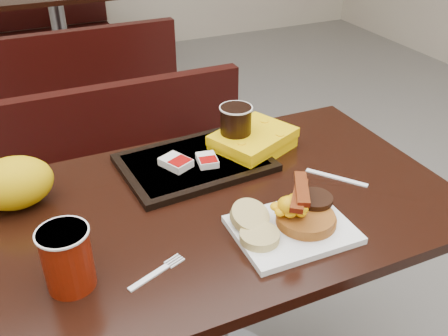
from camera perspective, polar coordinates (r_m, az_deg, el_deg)
name	(u,v)px	position (r m, az deg, el deg)	size (l,w,h in m)	color
table_near	(211,312)	(1.46, -1.49, -16.09)	(1.20, 0.70, 0.75)	black
bench_near_n	(141,189)	(1.98, -9.43, -2.40)	(1.00, 0.46, 0.72)	black
table_far	(62,46)	(3.69, -17.92, 13.12)	(1.20, 0.70, 0.75)	black
bench_far_s	(82,83)	(3.04, -15.83, 9.29)	(1.00, 0.46, 0.72)	black
bench_far_n	(49,22)	(4.37, -19.35, 15.41)	(1.00, 0.46, 0.72)	black
platter	(292,230)	(1.13, 7.78, -6.96)	(0.26, 0.20, 0.02)	white
pancake_stack	(306,217)	(1.13, 9.35, -5.57)	(0.14, 0.14, 0.03)	#915318
sausage_patty	(315,199)	(1.16, 10.30, -3.49)	(0.08, 0.08, 0.01)	black
scrambled_eggs	(289,207)	(1.10, 7.40, -4.44)	(0.08, 0.07, 0.04)	#E2A304
bacon_strips	(299,194)	(1.09, 8.59, -2.93)	(0.15, 0.07, 0.01)	#410C04
muffin_bottom	(260,236)	(1.08, 4.07, -7.76)	(0.09, 0.09, 0.02)	tan
muffin_top	(250,216)	(1.11, 2.94, -5.49)	(0.09, 0.09, 0.02)	tan
coffee_cup_near	(67,259)	(1.00, -17.40, -9.85)	(0.09, 0.09, 0.13)	#9C1605
fork	(149,278)	(1.02, -8.55, -12.23)	(0.13, 0.02, 0.00)	white
knife	(336,178)	(1.33, 12.68, -1.08)	(0.16, 0.01, 0.00)	white
condiment_syrup	(164,195)	(1.24, -6.81, -3.11)	(0.04, 0.03, 0.01)	#AE2B07
condiment_ketchup	(183,184)	(1.28, -4.68, -1.85)	(0.04, 0.03, 0.01)	#8C0504
tray	(195,163)	(1.36, -3.34, 0.62)	(0.39, 0.27, 0.02)	black
hashbrown_sleeve_left	(176,162)	(1.32, -5.51, 0.64)	(0.06, 0.08, 0.02)	silver
hashbrown_sleeve_right	(207,160)	(1.33, -1.93, 0.90)	(0.05, 0.07, 0.02)	silver
coffee_cup_far	(236,127)	(1.39, 1.35, 4.74)	(0.09, 0.09, 0.12)	black
clamshell	(253,141)	(1.42, 3.33, 3.06)	(0.22, 0.16, 0.06)	#F6BE04
paper_bag	(14,183)	(1.27, -22.80, -1.59)	(0.18, 0.13, 0.13)	#E79B07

